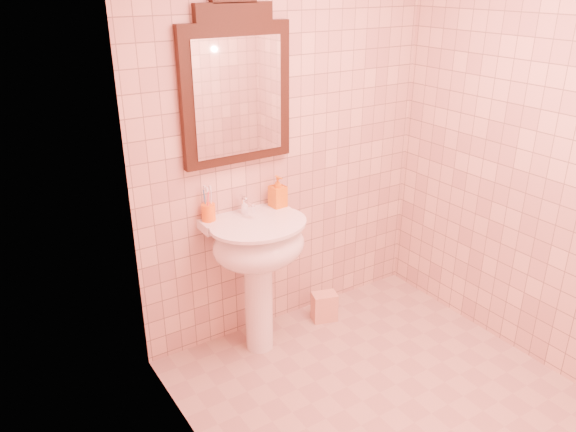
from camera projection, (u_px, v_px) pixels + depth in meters
floor at (396, 407)px, 3.05m from camera, size 2.20×2.20×0.00m
back_wall at (287, 139)px, 3.41m from camera, size 2.00×0.02×2.50m
pedestal_sink at (258, 253)px, 3.29m from camera, size 0.58×0.58×0.86m
faucet at (246, 205)px, 3.29m from camera, size 0.04×0.16×0.11m
mirror at (236, 87)px, 3.08m from camera, size 0.66×0.06×0.92m
toothbrush_cup at (208, 212)px, 3.22m from camera, size 0.08×0.08×0.19m
soap_dispenser at (278, 191)px, 3.39m from camera, size 0.09×0.10×0.20m
towel at (324, 307)px, 3.80m from camera, size 0.19×0.15×0.20m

